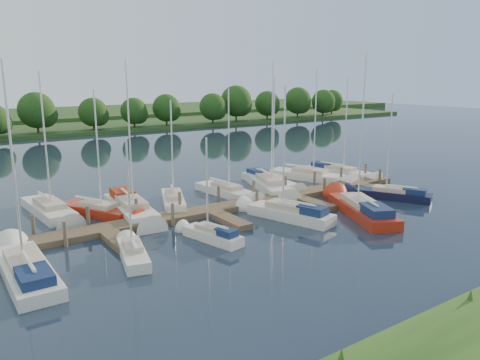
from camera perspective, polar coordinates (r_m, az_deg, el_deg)
ground at (r=29.30m, az=4.16°, el=-7.74°), size 260.00×260.00×0.00m
dock at (r=34.95m, az=-3.31°, el=-3.99°), size 40.00×6.00×0.40m
mooring_pilings at (r=35.77m, az=-4.25°, el=-2.95°), size 38.24×2.84×2.00m
far_shore at (r=98.46m, az=-24.20°, el=5.76°), size 180.00×30.00×0.60m
distant_hill at (r=123.02m, az=-26.37°, el=6.90°), size 220.00×40.00×1.40m
treeline at (r=87.01m, az=-18.57°, el=8.01°), size 146.32×9.61×8.23m
sailboat_n_2 at (r=37.63m, az=-22.08°, el=-3.60°), size 2.63×8.68×10.96m
sailboat_n_3 at (r=36.35m, az=-16.75°, el=-3.75°), size 4.57×7.28×9.61m
sailboat_n_4 at (r=35.98m, az=-13.07°, el=-3.59°), size 2.93×9.23×11.74m
sailboat_n_5 at (r=37.92m, az=-8.11°, el=-2.65°), size 3.65×6.67×8.73m
sailboat_n_6 at (r=40.63m, az=-1.56°, el=-1.50°), size 2.54×7.52×9.51m
sailboat_n_7 at (r=42.52m, az=3.70°, el=-0.87°), size 4.64×9.28×11.88m
sailboat_n_8 at (r=44.38m, az=3.74°, el=-0.25°), size 2.37×8.22×10.37m
sailboat_n_9 at (r=47.24m, az=8.64°, el=0.37°), size 4.72×8.71×11.18m
sailboat_n_10 at (r=49.66m, az=12.11°, el=0.87°), size 3.29×8.25×10.32m
sailboat_s_0 at (r=27.10m, az=-24.68°, el=-9.94°), size 2.15×8.98×11.37m
sailboat_s_1 at (r=27.61m, az=-12.95°, el=-8.74°), size 2.33×5.48×7.14m
sailboat_s_2 at (r=29.74m, az=-3.51°, el=-6.78°), size 2.18×5.21×6.83m
sailboat_s_3 at (r=34.17m, az=5.85°, el=-4.19°), size 3.66×7.71×10.00m
sailboat_s_4 at (r=36.30m, az=14.44°, el=-3.53°), size 5.56×9.45×12.26m
sailboat_s_5 at (r=41.58m, az=17.87°, el=-1.73°), size 4.43×6.87×9.12m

